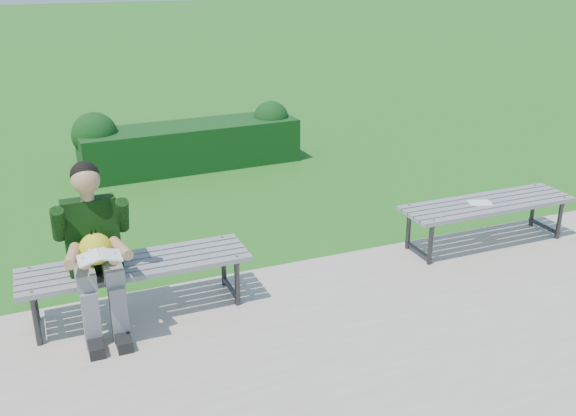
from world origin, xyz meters
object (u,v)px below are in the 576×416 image
at_px(hedge, 186,142).
at_px(bench_right, 487,207).
at_px(bench_left, 136,269).
at_px(seated_boy, 94,245).
at_px(paper_sheet, 480,203).

xyz_separation_m(hedge, bench_right, (2.14, -3.69, 0.06)).
bearing_deg(bench_left, bench_right, 0.61).
xyz_separation_m(bench_right, seated_boy, (-3.77, -0.13, 0.30)).
height_order(bench_left, paper_sheet, bench_left).
bearing_deg(bench_right, seated_boy, -178.00).
bearing_deg(bench_left, seated_boy, -162.43).
bearing_deg(bench_left, hedge, 70.28).
xyz_separation_m(bench_left, seated_boy, (-0.30, -0.09, 0.30)).
relative_size(bench_right, seated_boy, 1.37).
height_order(bench_left, seated_boy, seated_boy).
bearing_deg(hedge, paper_sheet, -61.11).
distance_m(seated_boy, paper_sheet, 3.68).
relative_size(bench_left, bench_right, 1.00).
bearing_deg(seated_boy, hedge, 66.83).
bearing_deg(seated_boy, bench_left, 17.57).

